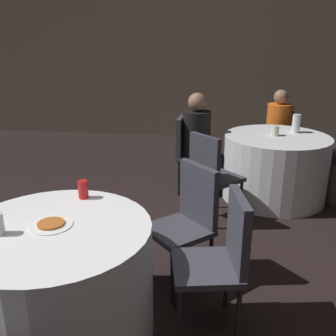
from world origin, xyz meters
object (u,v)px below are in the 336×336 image
(chair_far_west, at_px, (188,147))
(table_far, at_px, (275,167))
(chair_near_east, at_px, (222,252))
(chair_near_northeast, at_px, (189,214))
(pizza_plate_near, at_px, (51,224))
(chair_far_north, at_px, (278,132))
(chair_far_southwest, at_px, (211,170))
(bottle_far, at_px, (296,124))
(table_near, at_px, (60,282))
(soda_can_red, at_px, (83,189))
(person_black_shirt, at_px, (202,144))
(person_orange_shirt, at_px, (278,134))

(chair_far_west, bearing_deg, table_far, 90.00)
(chair_near_east, distance_m, chair_near_northeast, 0.53)
(pizza_plate_near, bearing_deg, chair_far_north, 62.00)
(chair_far_southwest, relative_size, bottle_far, 4.33)
(table_far, bearing_deg, pizza_plate_near, -124.59)
(table_near, xyz_separation_m, pizza_plate_near, (-0.02, 0.02, 0.37))
(soda_can_red, bearing_deg, chair_near_northeast, 18.58)
(chair_near_northeast, bearing_deg, table_far, -69.10)
(table_near, relative_size, chair_near_east, 1.25)
(person_black_shirt, relative_size, soda_can_red, 9.54)
(chair_near_east, bearing_deg, chair_near_northeast, 15.99)
(chair_far_west, xyz_separation_m, person_orange_shirt, (1.11, 0.74, 0.02))
(chair_far_north, bearing_deg, person_black_shirt, 52.24)
(chair_far_north, distance_m, bottle_far, 0.84)
(chair_near_east, height_order, soda_can_red, chair_near_east)
(person_orange_shirt, bearing_deg, chair_far_southwest, 69.94)
(chair_near_northeast, relative_size, pizza_plate_near, 3.62)
(bottle_far, bearing_deg, chair_far_southwest, -136.61)
(table_near, height_order, person_orange_shirt, person_orange_shirt)
(soda_can_red, bearing_deg, chair_near_east, -15.00)
(chair_far_west, distance_m, chair_far_north, 1.45)
(table_near, xyz_separation_m, chair_far_west, (0.58, 2.39, 0.17))
(table_far, xyz_separation_m, chair_near_east, (-0.61, -2.14, 0.17))
(person_black_shirt, relative_size, bottle_far, 5.67)
(table_far, distance_m, person_black_shirt, 0.85)
(chair_near_east, distance_m, bottle_far, 2.49)
(chair_near_east, bearing_deg, bottle_far, -29.81)
(table_far, relative_size, chair_near_east, 1.29)
(chair_near_east, distance_m, person_orange_shirt, 3.04)
(person_orange_shirt, bearing_deg, table_far, 90.00)
(soda_can_red, xyz_separation_m, bottle_far, (1.75, 2.08, 0.04))
(pizza_plate_near, relative_size, soda_can_red, 2.01)
(chair_far_southwest, height_order, person_black_shirt, person_black_shirt)
(table_far, relative_size, bottle_far, 5.59)
(chair_far_north, relative_size, chair_far_southwest, 1.00)
(chair_far_north, bearing_deg, pizza_plate_near, 71.08)
(pizza_plate_near, relative_size, bottle_far, 1.20)
(table_near, height_order, chair_near_northeast, chair_near_northeast)
(chair_near_east, distance_m, soda_can_red, 0.99)
(table_near, distance_m, person_black_shirt, 2.50)
(chair_near_east, distance_m, pizza_plate_near, 1.01)
(chair_near_east, relative_size, chair_near_northeast, 1.00)
(pizza_plate_near, bearing_deg, soda_can_red, 82.50)
(table_near, xyz_separation_m, chair_far_north, (1.71, 3.29, 0.17))
(chair_near_northeast, relative_size, chair_far_southwest, 1.00)
(table_far, height_order, chair_far_north, chair_far_north)
(table_near, xyz_separation_m, person_orange_shirt, (1.69, 3.12, 0.19))
(table_near, height_order, soda_can_red, soda_can_red)
(chair_near_northeast, distance_m, person_black_shirt, 1.73)
(table_near, bearing_deg, bottle_far, 54.58)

